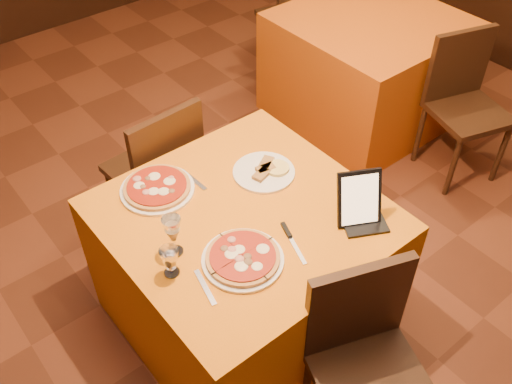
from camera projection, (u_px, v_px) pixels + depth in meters
floor at (263, 286)px, 3.08m from camera, size 6.00×7.00×0.01m
main_table at (245, 269)px, 2.68m from camera, size 1.10×1.10×0.75m
side_table at (366, 69)px, 4.00m from camera, size 1.10×1.10×0.75m
chair_main_near at (372, 381)px, 2.18m from camera, size 0.48×0.48×0.91m
chair_main_far at (152, 169)px, 3.09m from camera, size 0.45×0.45×0.91m
chair_side_near at (469, 113)px, 3.47m from camera, size 0.58×0.58×0.91m
chair_side_far at (290, 17)px, 4.41m from camera, size 0.51×0.51×0.91m
pizza_near at (243, 258)px, 2.23m from camera, size 0.33×0.33×0.03m
pizza_far at (157, 188)px, 2.52m from camera, size 0.33×0.33×0.03m
cutlet_dish at (264, 171)px, 2.61m from camera, size 0.29×0.29×0.03m
wine_glass at (173, 236)px, 2.21m from camera, size 0.09×0.09×0.19m
water_glass at (170, 262)px, 2.15m from camera, size 0.07×0.07×0.13m
tablet at (359, 198)px, 2.32m from camera, size 0.21×0.17×0.23m
knife at (294, 245)px, 2.29m from camera, size 0.08×0.21×0.01m
fork_near at (205, 287)px, 2.14m from camera, size 0.06×0.18×0.01m
fork_far at (193, 180)px, 2.58m from camera, size 0.03×0.18×0.01m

